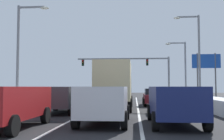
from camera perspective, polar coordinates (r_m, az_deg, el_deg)
The scene contains 19 objects.
ground_plane at distance 19.53m, azimuth 0.42°, elevation -8.40°, with size 120.00×120.00×0.00m, color black.
lane_stripe_between_right_lane_and_center_lane at distance 23.17m, azimuth 5.34°, elevation -7.60°, with size 0.14×40.82×0.01m, color silver.
lane_stripe_between_center_lane_and_left_lane at distance 23.38m, azimuth -3.09°, elevation -7.58°, with size 0.14×40.82×0.01m, color silver.
snow_bank_right_shoulder at distance 23.80m, azimuth 18.28°, elevation -6.27°, with size 1.62×40.82×0.89m, color white.
snow_bank_left_shoulder at distance 24.64m, azimuth -15.48°, elevation -6.59°, with size 1.92×40.82×0.57m, color white.
suv_navy_right_lane_nearest at distance 12.32m, azimuth 12.82°, elevation -6.43°, with size 2.16×4.90×1.67m.
sedan_tan_right_lane_second at distance 18.52m, azimuth 11.58°, elevation -6.22°, with size 2.00×4.50×1.51m.
sedan_maroon_right_lane_third at distance 24.91m, azimuth 8.74°, elevation -5.54°, with size 2.00×4.50×1.51m.
suv_white_center_lane_nearest at distance 12.49m, azimuth -1.56°, elevation -6.47°, with size 2.16×4.90×1.67m.
box_truck_center_lane_second at distance 20.21m, azimuth 0.60°, elevation -2.84°, with size 2.53×7.20×3.36m.
suv_black_center_lane_third at distance 29.04m, azimuth 1.48°, elevation -4.79°, with size 2.16×4.90×1.67m.
suv_red_left_lane_nearest at distance 11.75m, azimuth -20.70°, elevation -6.43°, with size 2.16×4.90×1.67m.
suv_charcoal_left_lane_second at distance 17.97m, azimuth -10.19°, elevation -5.52°, with size 2.16×4.90×1.67m.
suv_silver_left_lane_third at distance 24.58m, azimuth -6.86°, elevation -5.00°, with size 2.16×4.90×1.67m.
traffic_light_gantry at distance 41.78m, azimuth 4.47°, elevation 0.92°, with size 14.00×0.47×6.20m.
street_lamp_right_mid at distance 29.60m, azimuth 17.02°, elevation 3.84°, with size 2.66×0.36×9.09m.
street_lamp_right_far at distance 36.75m, azimuth 14.41°, elevation 1.10°, with size 2.66×0.36×7.53m.
street_lamp_left_mid at distance 23.78m, azimuth -18.15°, elevation 4.74°, with size 2.66×0.36×8.39m.
roadside_sign_right at distance 33.10m, azimuth 18.99°, elevation 0.76°, with size 3.20×0.16×5.50m.
Camera 1 is at (1.44, -4.56, 1.66)m, focal length 44.04 mm.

